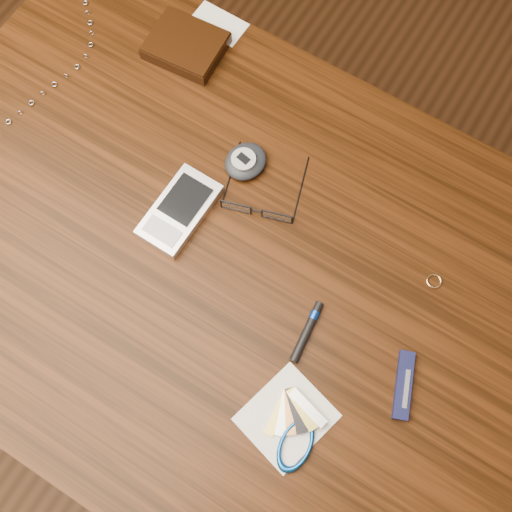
# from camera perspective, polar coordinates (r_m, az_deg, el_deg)

# --- Properties ---
(ground) EXTENTS (3.80, 3.80, 0.00)m
(ground) POSITION_cam_1_polar(r_m,az_deg,el_deg) (1.60, -1.58, -9.02)
(ground) COLOR #472814
(ground) RESTS_ON ground
(desk) EXTENTS (1.00, 0.70, 0.75)m
(desk) POSITION_cam_1_polar(r_m,az_deg,el_deg) (0.97, -2.58, -2.36)
(desk) COLOR #321708
(desk) RESTS_ON ground
(wallet_and_card) EXTENTS (0.12, 0.14, 0.02)m
(wallet_and_card) POSITION_cam_1_polar(r_m,az_deg,el_deg) (1.02, -6.19, 18.16)
(wallet_and_card) COLOR black
(wallet_and_card) RESTS_ON desk
(eyeglasses) EXTENTS (0.13, 0.13, 0.02)m
(eyeglasses) POSITION_cam_1_polar(r_m,az_deg,el_deg) (0.88, 0.14, 4.29)
(eyeglasses) COLOR black
(eyeglasses) RESTS_ON desk
(gold_ring) EXTENTS (0.03, 0.03, 0.00)m
(gold_ring) POSITION_cam_1_polar(r_m,az_deg,el_deg) (0.89, 15.54, -2.16)
(gold_ring) COLOR tan
(gold_ring) RESTS_ON desk
(pda_phone) EXTENTS (0.07, 0.12, 0.02)m
(pda_phone) POSITION_cam_1_polar(r_m,az_deg,el_deg) (0.89, -6.81, 4.03)
(pda_phone) COLOR silver
(pda_phone) RESTS_ON desk
(pedometer) EXTENTS (0.07, 0.07, 0.03)m
(pedometer) POSITION_cam_1_polar(r_m,az_deg,el_deg) (0.91, -0.94, 8.42)
(pedometer) COLOR black
(pedometer) RESTS_ON desk
(notepad_keys) EXTENTS (0.12, 0.12, 0.01)m
(notepad_keys) POSITION_cam_1_polar(r_m,az_deg,el_deg) (0.82, 3.24, -15.13)
(notepad_keys) COLOR white
(notepad_keys) RESTS_ON desk
(pocket_knife) EXTENTS (0.05, 0.09, 0.01)m
(pocket_knife) POSITION_cam_1_polar(r_m,az_deg,el_deg) (0.85, 12.98, -11.14)
(pocket_knife) COLOR #10133C
(pocket_knife) RESTS_ON desk
(black_blue_pen) EXTENTS (0.02, 0.09, 0.01)m
(black_blue_pen) POSITION_cam_1_polar(r_m,az_deg,el_deg) (0.84, 4.62, -6.54)
(black_blue_pen) COLOR black
(black_blue_pen) RESTS_ON desk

